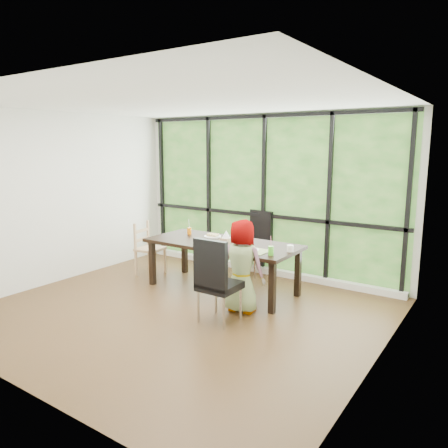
{
  "coord_description": "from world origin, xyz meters",
  "views": [
    {
      "loc": [
        3.48,
        -4.16,
        2.17
      ],
      "look_at": [
        0.06,
        0.91,
        1.05
      ],
      "focal_mm": 34.31,
      "sensor_mm": 36.0,
      "label": 1
    }
  ],
  "objects_px": {
    "chair_interior_leather": "(220,280)",
    "white_mug": "(290,248)",
    "tissue_box": "(226,242)",
    "chair_end_beech": "(150,249)",
    "child_older": "(241,266)",
    "child_toddler": "(243,254)",
    "plate_near": "(250,250)",
    "plate_far": "(213,236)",
    "orange_cup": "(189,231)",
    "chair_window_leather": "(254,243)",
    "dining_table": "(222,266)",
    "green_cup": "(271,251)"
  },
  "relations": [
    {
      "from": "orange_cup",
      "to": "white_mug",
      "type": "distance_m",
      "value": 1.87
    },
    {
      "from": "plate_near",
      "to": "child_toddler",
      "type": "bearing_deg",
      "value": 127.13
    },
    {
      "from": "plate_near",
      "to": "white_mug",
      "type": "height_order",
      "value": "white_mug"
    },
    {
      "from": "chair_window_leather",
      "to": "child_older",
      "type": "bearing_deg",
      "value": -54.99
    },
    {
      "from": "plate_far",
      "to": "green_cup",
      "type": "xyz_separation_m",
      "value": [
        1.3,
        -0.5,
        0.05
      ]
    },
    {
      "from": "dining_table",
      "to": "child_toddler",
      "type": "relative_size",
      "value": 2.67
    },
    {
      "from": "chair_interior_leather",
      "to": "child_older",
      "type": "relative_size",
      "value": 0.87
    },
    {
      "from": "dining_table",
      "to": "child_older",
      "type": "height_order",
      "value": "child_older"
    },
    {
      "from": "chair_interior_leather",
      "to": "green_cup",
      "type": "bearing_deg",
      "value": -115.49
    },
    {
      "from": "white_mug",
      "to": "tissue_box",
      "type": "bearing_deg",
      "value": -167.28
    },
    {
      "from": "dining_table",
      "to": "tissue_box",
      "type": "xyz_separation_m",
      "value": [
        0.19,
        -0.18,
        0.43
      ]
    },
    {
      "from": "plate_near",
      "to": "plate_far",
      "type": "bearing_deg",
      "value": 155.73
    },
    {
      "from": "tissue_box",
      "to": "child_toddler",
      "type": "bearing_deg",
      "value": 103.86
    },
    {
      "from": "white_mug",
      "to": "green_cup",
      "type": "bearing_deg",
      "value": -112.31
    },
    {
      "from": "chair_interior_leather",
      "to": "child_older",
      "type": "height_order",
      "value": "child_older"
    },
    {
      "from": "dining_table",
      "to": "white_mug",
      "type": "relative_size",
      "value": 25.45
    },
    {
      "from": "white_mug",
      "to": "tissue_box",
      "type": "height_order",
      "value": "tissue_box"
    },
    {
      "from": "chair_window_leather",
      "to": "chair_end_beech",
      "type": "bearing_deg",
      "value": -134.1
    },
    {
      "from": "orange_cup",
      "to": "tissue_box",
      "type": "height_order",
      "value": "tissue_box"
    },
    {
      "from": "dining_table",
      "to": "chair_window_leather",
      "type": "height_order",
      "value": "chair_window_leather"
    },
    {
      "from": "chair_interior_leather",
      "to": "white_mug",
      "type": "xyz_separation_m",
      "value": [
        0.46,
        1.02,
        0.26
      ]
    },
    {
      "from": "chair_interior_leather",
      "to": "tissue_box",
      "type": "distance_m",
      "value": 0.97
    },
    {
      "from": "child_older",
      "to": "chair_interior_leather",
      "type": "bearing_deg",
      "value": 77.7
    },
    {
      "from": "plate_far",
      "to": "tissue_box",
      "type": "distance_m",
      "value": 0.65
    },
    {
      "from": "child_older",
      "to": "orange_cup",
      "type": "distance_m",
      "value": 1.64
    },
    {
      "from": "chair_end_beech",
      "to": "dining_table",
      "type": "bearing_deg",
      "value": -96.29
    },
    {
      "from": "chair_interior_leather",
      "to": "green_cup",
      "type": "xyz_separation_m",
      "value": [
        0.33,
        0.71,
        0.27
      ]
    },
    {
      "from": "dining_table",
      "to": "plate_far",
      "type": "bearing_deg",
      "value": 147.09
    },
    {
      "from": "chair_interior_leather",
      "to": "orange_cup",
      "type": "xyz_separation_m",
      "value": [
        -1.41,
        1.17,
        0.26
      ]
    },
    {
      "from": "dining_table",
      "to": "plate_far",
      "type": "distance_m",
      "value": 0.55
    },
    {
      "from": "chair_end_beech",
      "to": "green_cup",
      "type": "relative_size",
      "value": 7.42
    },
    {
      "from": "chair_window_leather",
      "to": "tissue_box",
      "type": "xyz_separation_m",
      "value": [
        0.22,
        -1.17,
        0.27
      ]
    },
    {
      "from": "chair_window_leather",
      "to": "child_toddler",
      "type": "xyz_separation_m",
      "value": [
        0.03,
        -0.39,
        -0.1
      ]
    },
    {
      "from": "plate_near",
      "to": "white_mug",
      "type": "xyz_separation_m",
      "value": [
        0.49,
        0.24,
        0.04
      ]
    },
    {
      "from": "chair_interior_leather",
      "to": "tissue_box",
      "type": "xyz_separation_m",
      "value": [
        -0.45,
        0.81,
        0.27
      ]
    },
    {
      "from": "white_mug",
      "to": "child_toddler",
      "type": "bearing_deg",
      "value": 152.51
    },
    {
      "from": "tissue_box",
      "to": "plate_far",
      "type": "bearing_deg",
      "value": 143.04
    },
    {
      "from": "plate_near",
      "to": "green_cup",
      "type": "xyz_separation_m",
      "value": [
        0.36,
        -0.07,
        0.05
      ]
    },
    {
      "from": "chair_end_beech",
      "to": "chair_interior_leather",
      "type": "bearing_deg",
      "value": -122.16
    },
    {
      "from": "chair_end_beech",
      "to": "tissue_box",
      "type": "relative_size",
      "value": 6.44
    },
    {
      "from": "plate_near",
      "to": "white_mug",
      "type": "bearing_deg",
      "value": 26.22
    },
    {
      "from": "chair_end_beech",
      "to": "green_cup",
      "type": "height_order",
      "value": "chair_end_beech"
    },
    {
      "from": "plate_far",
      "to": "plate_near",
      "type": "height_order",
      "value": "plate_far"
    },
    {
      "from": "child_toddler",
      "to": "white_mug",
      "type": "distance_m",
      "value": 1.29
    },
    {
      "from": "dining_table",
      "to": "chair_window_leather",
      "type": "relative_size",
      "value": 2.15
    },
    {
      "from": "plate_far",
      "to": "orange_cup",
      "type": "bearing_deg",
      "value": -174.76
    },
    {
      "from": "dining_table",
      "to": "child_toddler",
      "type": "bearing_deg",
      "value": 90.0
    },
    {
      "from": "plate_near",
      "to": "green_cup",
      "type": "relative_size",
      "value": 2.03
    },
    {
      "from": "dining_table",
      "to": "white_mug",
      "type": "height_order",
      "value": "white_mug"
    },
    {
      "from": "chair_interior_leather",
      "to": "plate_near",
      "type": "distance_m",
      "value": 0.81
    }
  ]
}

